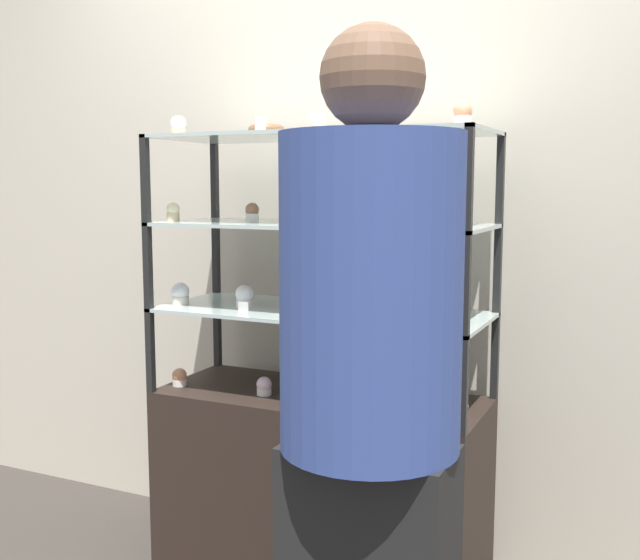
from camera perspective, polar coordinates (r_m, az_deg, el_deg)
back_wall at (r=2.82m, az=3.18°, el=5.31°), size 8.00×0.05×2.60m
display_base at (r=2.69m, az=0.00°, el=-15.76°), size 1.12×0.45×0.68m
display_riser_lower at (r=2.52m, az=0.00°, el=-2.77°), size 1.12×0.45×0.29m
display_riser_middle at (r=2.48m, az=0.00°, el=3.89°), size 1.12×0.45×0.29m
display_riser_upper at (r=2.48m, az=0.00°, el=10.65°), size 1.12×0.45×0.29m
layer_cake_centerpiece at (r=2.57m, az=0.13°, el=-0.73°), size 0.22×0.22×0.12m
sheet_cake_frosted at (r=2.44m, az=5.67°, el=-8.98°), size 0.24×0.18×0.06m
cupcake_0 at (r=2.73m, az=-10.66°, el=-7.31°), size 0.05×0.05×0.06m
cupcake_1 at (r=2.58m, az=-4.28°, el=-8.08°), size 0.05×0.05×0.06m
cupcake_2 at (r=2.37m, az=10.61°, el=-9.60°), size 0.05×0.05×0.06m
price_tag_0 at (r=2.36m, az=-0.13°, el=-9.71°), size 0.04×0.00×0.04m
cupcake_3 at (r=2.68m, az=-10.60°, el=-1.05°), size 0.06×0.06×0.08m
cupcake_4 at (r=2.58m, az=-5.77°, el=-1.27°), size 0.06×0.06×0.08m
cupcake_5 at (r=2.38m, az=5.17°, el=-2.00°), size 0.06×0.06×0.08m
cupcake_6 at (r=2.27m, az=10.50°, el=-2.55°), size 0.06×0.06×0.08m
price_tag_1 at (r=2.42m, az=-5.86°, el=-2.22°), size 0.04×0.00×0.04m
cupcake_7 at (r=2.66m, az=-11.14°, el=5.11°), size 0.05×0.05×0.07m
cupcake_8 at (r=2.56m, az=-5.19°, el=5.14°), size 0.05×0.05×0.07m
cupcake_9 at (r=2.41m, az=-0.92°, el=5.04°), size 0.05×0.05×0.07m
cupcake_10 at (r=2.30m, az=5.12°, el=4.91°), size 0.05×0.05×0.07m
cupcake_11 at (r=2.25m, az=11.00°, el=4.76°), size 0.05×0.05×0.07m
price_tag_2 at (r=2.16m, az=6.14°, el=4.48°), size 0.04×0.00×0.04m
cupcake_12 at (r=2.66m, az=-10.75°, el=11.45°), size 0.05×0.05×0.07m
cupcake_13 at (r=2.45m, az=-0.15°, el=11.95°), size 0.05×0.05×0.07m
cupcake_14 at (r=2.22m, az=10.82°, el=12.32°), size 0.05×0.05×0.07m
price_tag_3 at (r=2.36m, az=-4.56°, el=11.85°), size 0.04×0.00×0.04m
donut_glazed at (r=2.58m, az=-4.05°, el=11.33°), size 0.12×0.12×0.03m
customer_figure at (r=1.70m, az=3.81°, el=-8.71°), size 0.40×0.40×1.74m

